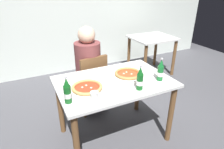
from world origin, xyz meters
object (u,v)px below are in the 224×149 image
object	(u,v)px
pizza_marinara_far	(128,74)
napkin_with_cutlery	(98,73)
chair_behind_table	(91,80)
beer_bottle_left	(140,80)
beer_bottle_right	(67,92)
paper_cup	(95,97)
diner_seated	(89,72)
dining_table_background	(152,45)
beer_bottle_center	(160,71)
pizza_margherita_near	(87,88)
dining_table_main	(114,90)

from	to	relation	value
pizza_marinara_far	napkin_with_cutlery	distance (m)	0.34
chair_behind_table	beer_bottle_left	distance (m)	0.98
beer_bottle_left	beer_bottle_right	distance (m)	0.68
paper_cup	chair_behind_table	bearing A→B (deg)	72.56
diner_seated	pizza_marinara_far	world-z (taller)	diner_seated
dining_table_background	napkin_with_cutlery	world-z (taller)	napkin_with_cutlery
pizza_marinara_far	napkin_with_cutlery	bearing A→B (deg)	144.02
chair_behind_table	pizza_marinara_far	distance (m)	0.68
dining_table_background	beer_bottle_left	distance (m)	2.10
pizza_marinara_far	beer_bottle_right	distance (m)	0.77
diner_seated	beer_bottle_left	bearing A→B (deg)	-77.89
dining_table_background	beer_bottle_center	xyz separation A→B (m)	(-1.04, -1.52, 0.26)
pizza_margherita_near	beer_bottle_right	xyz separation A→B (m)	(-0.22, -0.14, 0.08)
beer_bottle_right	pizza_marinara_far	bearing A→B (deg)	17.87
pizza_marinara_far	beer_bottle_center	xyz separation A→B (m)	(0.25, -0.24, 0.08)
dining_table_main	chair_behind_table	distance (m)	0.63
pizza_margherita_near	pizza_marinara_far	xyz separation A→B (m)	(0.51, 0.10, 0.00)
diner_seated	beer_bottle_right	distance (m)	1.02
beer_bottle_center	napkin_with_cutlery	world-z (taller)	beer_bottle_center
pizza_margherita_near	beer_bottle_right	distance (m)	0.27
dining_table_background	paper_cup	world-z (taller)	paper_cup
chair_behind_table	pizza_marinara_far	xyz separation A→B (m)	(0.24, -0.57, 0.29)
chair_behind_table	paper_cup	bearing A→B (deg)	64.67
diner_seated	paper_cup	world-z (taller)	diner_seated
pizza_margherita_near	napkin_with_cutlery	world-z (taller)	pizza_margherita_near
beer_bottle_center	diner_seated	bearing A→B (deg)	120.32
chair_behind_table	beer_bottle_left	world-z (taller)	beer_bottle_left
dining_table_main	beer_bottle_center	bearing A→B (deg)	-24.14
diner_seated	pizza_margherita_near	size ratio (longest dim) A/B	3.68
beer_bottle_center	dining_table_main	bearing A→B (deg)	155.86
chair_behind_table	napkin_with_cutlery	world-z (taller)	chair_behind_table
beer_bottle_left	beer_bottle_center	world-z (taller)	same
chair_behind_table	dining_table_background	distance (m)	1.69
dining_table_main	beer_bottle_right	bearing A→B (deg)	-160.01
napkin_with_cutlery	paper_cup	world-z (taller)	paper_cup
dining_table_background	beer_bottle_right	bearing A→B (deg)	-143.13
beer_bottle_left	pizza_margherita_near	bearing A→B (deg)	155.25
beer_bottle_left	beer_bottle_right	world-z (taller)	same
dining_table_background	pizza_marinara_far	bearing A→B (deg)	-135.20
beer_bottle_center	dining_table_background	bearing A→B (deg)	55.59
beer_bottle_center	pizza_marinara_far	bearing A→B (deg)	136.29
diner_seated	napkin_with_cutlery	size ratio (longest dim) A/B	5.14
dining_table_main	pizza_marinara_far	distance (m)	0.24
dining_table_background	paper_cup	bearing A→B (deg)	-138.50
dining_table_background	pizza_margherita_near	xyz separation A→B (m)	(-1.80, -1.38, 0.18)
dining_table_background	pizza_margherita_near	distance (m)	2.28
dining_table_background	napkin_with_cutlery	xyz separation A→B (m)	(-1.57, -1.08, 0.16)
pizza_margherita_near	beer_bottle_left	xyz separation A→B (m)	(0.46, -0.21, 0.08)
dining_table_main	napkin_with_cutlery	bearing A→B (deg)	108.78
pizza_marinara_far	beer_bottle_right	size ratio (longest dim) A/B	1.32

